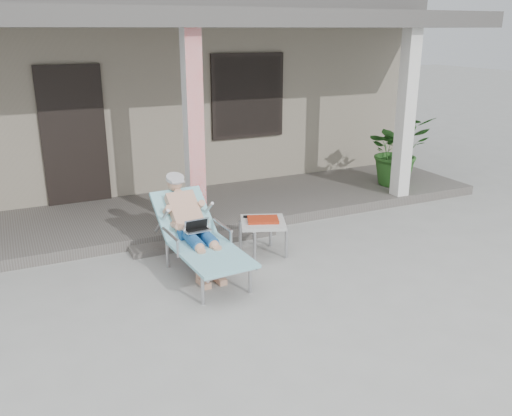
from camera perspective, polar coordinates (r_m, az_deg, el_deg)
ground at (r=5.79m, az=0.98°, el=-9.96°), size 60.00×60.00×0.00m
house at (r=11.34m, az=-13.90°, el=12.39°), size 10.40×5.40×3.30m
porch_deck at (r=8.34m, az=-8.12°, el=-0.51°), size 10.00×2.00×0.15m
porch_overhang at (r=7.85m, az=-8.92°, el=18.47°), size 10.00×2.30×2.85m
porch_step at (r=7.32m, az=-5.41°, el=-3.43°), size 2.00×0.30×0.07m
lounger at (r=6.31m, az=-6.45°, el=-0.72°), size 0.76×1.77×1.13m
side_table at (r=6.79m, az=0.73°, el=-1.71°), size 0.71×0.71×0.49m
potted_palm at (r=9.69m, az=14.63°, el=5.89°), size 1.11×0.97×1.20m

